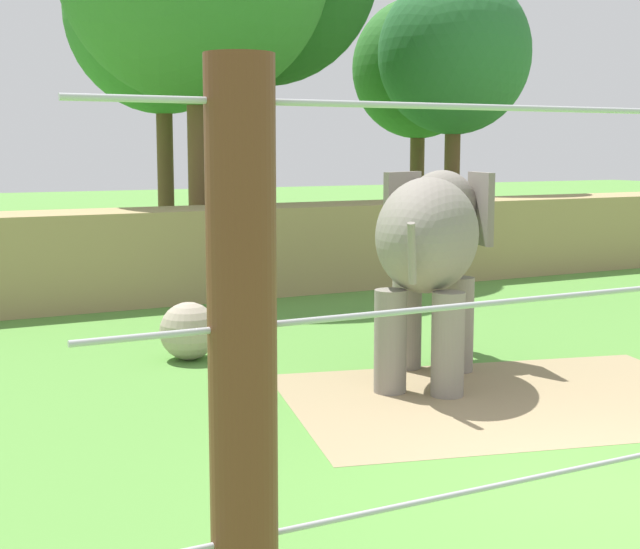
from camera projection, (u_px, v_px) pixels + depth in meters
ground_plane at (631, 493)px, 8.24m from camera, size 120.00×120.00×0.00m
dirt_patch at (511, 399)px, 11.32m from camera, size 6.19×4.99×0.01m
embankment_wall at (179, 254)px, 18.78m from camera, size 36.00×1.80×1.83m
elephant at (430, 242)px, 12.24m from camera, size 2.99×3.15×2.73m
enrichment_ball at (189, 331)px, 13.39m from camera, size 0.84×0.84×0.84m
tree_left_of_centre at (418, 69)px, 27.90m from camera, size 4.00×4.00×7.53m
tree_behind_wall at (162, 12)px, 24.45m from camera, size 5.13×5.13×9.33m
tree_right_of_centre at (454, 55)px, 25.59m from camera, size 4.23×4.23×7.85m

